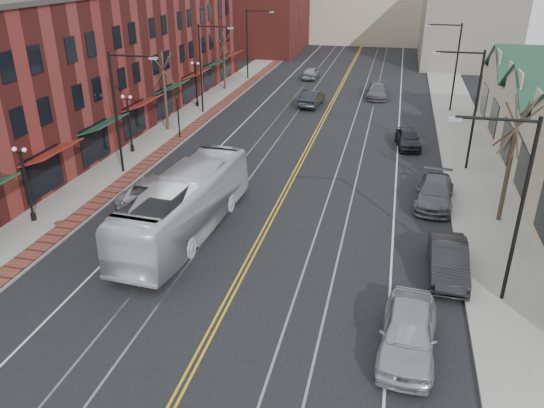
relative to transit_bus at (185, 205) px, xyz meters
The scene contains 30 objects.
ground 9.80m from the transit_bus, 65.56° to the right, with size 160.00×160.00×0.00m, color black.
sidewalk_left 13.86m from the transit_bus, 125.54° to the left, with size 4.00×120.00×0.15m, color gray.
sidewalk_right 19.60m from the transit_bus, 35.01° to the left, with size 4.00×120.00×0.15m, color gray.
building_left 23.90m from the transit_bus, 129.49° to the left, with size 10.00×50.00×11.00m, color maroon.
backdrop_left 62.60m from the transit_bus, 101.10° to the left, with size 14.00×18.00×14.00m, color maroon.
backdrop_mid 76.36m from the transit_bus, 87.00° to the left, with size 22.00×14.00×9.00m, color #B8A68D.
backdrop_right 59.45m from the transit_bus, 71.33° to the left, with size 12.00×16.00×11.00m, color slate.
streetlight_l_1 10.63m from the transit_bus, 134.37° to the left, with size 3.33×0.25×8.00m.
streetlight_l_2 24.49m from the transit_bus, 106.90° to the left, with size 3.33×0.25×8.00m.
streetlight_l_3 39.98m from the transit_bus, 100.19° to the left, with size 3.33×0.25×8.00m.
streetlight_r_0 15.66m from the transit_bus, 10.52° to the right, with size 3.33×0.25×8.00m.
streetlight_r_1 20.30m from the transit_bus, 41.28° to the left, with size 3.33×0.25×8.00m.
streetlight_r_2 33.02m from the transit_bus, 62.75° to the left, with size 3.33×0.25×8.00m.
lamppost_l_1 8.86m from the transit_bus, behind, with size 0.84×0.28×4.27m.
lamppost_l_2 14.26m from the transit_bus, 128.15° to the left, with size 0.84×0.28×4.27m.
lamppost_l_3 26.71m from the transit_bus, 109.25° to the left, with size 0.84×0.28×4.27m.
tree_left_near 19.28m from the transit_bus, 116.30° to the left, with size 1.78×1.37×6.48m.
tree_left_far 34.32m from the transit_bus, 104.36° to the left, with size 1.66×1.28×6.02m.
tree_right_mid 17.42m from the transit_bus, 17.52° to the left, with size 1.90×1.46×6.93m.
manhole_far 7.40m from the transit_bus, behind, with size 0.60×0.60×0.02m, color #592D19.
traffic_signal 16.59m from the transit_bus, 113.48° to the left, with size 0.18×0.15×3.80m.
transit_bus is the anchor object (origin of this frame).
parked_suv 5.09m from the transit_bus, 134.42° to the left, with size 2.44×5.30×1.47m, color #B4B7BC.
parked_car_a 13.50m from the transit_bus, 31.48° to the right, with size 2.03×5.06×1.72m, color #A7AAAF.
parked_car_b 13.38m from the transit_bus, ahead, with size 1.65×4.74×1.56m, color black.
parked_car_c 14.77m from the transit_bus, 27.64° to the left, with size 2.10×5.16×1.50m, color #59585E.
parked_car_d 20.86m from the transit_bus, 56.51° to the left, with size 1.70×4.21×1.44m, color black.
distant_car_left 28.34m from the transit_bus, 85.63° to the left, with size 1.69×4.86×1.60m, color black.
distant_car_right 34.38m from the transit_bus, 76.00° to the left, with size 2.07×5.08×1.47m, color #5B5A61.
distant_car_far 41.41m from the transit_bus, 90.03° to the left, with size 1.71×4.25×1.45m, color #999BA0.
Camera 1 is at (6.17, -14.74, 13.41)m, focal length 35.00 mm.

